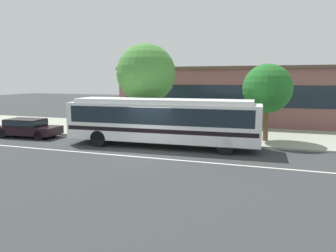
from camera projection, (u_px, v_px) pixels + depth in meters
The scene contains 12 objects.
ground_plane at pixel (144, 154), 17.56m from camera, with size 120.00×120.00×0.00m, color #333738.
sidewalk_slab at pixel (182, 132), 24.51m from camera, with size 60.00×8.00×0.12m, color #9BA08F.
lane_stripe_center at pixel (139, 157), 16.81m from camera, with size 56.00×0.16×0.01m, color silver.
transit_bus at pixel (162, 119), 19.16m from camera, with size 11.65×2.94×2.88m.
sedan_behind_bus at pixel (27, 127), 22.47m from camera, with size 4.52×2.08×1.29m.
pedestrian_waiting_near_sign at pixel (191, 124), 21.31m from camera, with size 0.39×0.39×1.66m.
pedestrian_walking_along_curb at pixel (219, 126), 20.27m from camera, with size 0.48×0.48×1.70m.
pedestrian_standing_by_tree at pixel (153, 121), 22.29m from camera, with size 0.41×0.41×1.77m.
bus_stop_sign at pixel (222, 117), 19.85m from camera, with size 0.08×0.44×2.49m.
street_tree_near_stop at pixel (146, 74), 22.66m from camera, with size 4.19×4.19×6.43m.
street_tree_mid_block at pixel (267, 89), 20.22m from camera, with size 3.12×3.12×4.92m.
station_building at pixel (232, 95), 29.50m from camera, with size 20.43×6.77×5.12m.
Camera 1 is at (6.68, -15.85, 4.06)m, focal length 34.13 mm.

